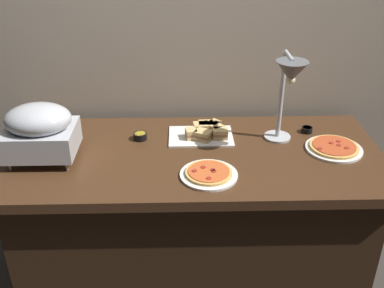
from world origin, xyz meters
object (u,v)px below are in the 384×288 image
Objects in this scene: chafing_dish at (40,130)px; sandwich_platter at (205,132)px; pizza_plate_front at (334,148)px; heat_lamp at (289,80)px; sauce_cup_near at (307,130)px; sauce_cup_far at (140,136)px; pizza_plate_center at (209,174)px.

sandwich_platter is (0.80, 0.21, -0.13)m from chafing_dish.
pizza_plate_front is 0.66m from sandwich_platter.
chafing_dish is 1.45m from pizza_plate_front.
heat_lamp is at bearing 176.48° from pizza_plate_front.
chafing_dish reaches higher than sauce_cup_near.
chafing_dish is at bearing -157.22° from sauce_cup_far.
chafing_dish is 0.51m from sauce_cup_far.
chafing_dish is 0.83m from pizza_plate_center.
sandwich_platter is at bearing -176.44° from sauce_cup_near.
pizza_plate_center is 0.50m from sauce_cup_far.
sauce_cup_far is (-0.99, 0.14, 0.01)m from pizza_plate_front.
heat_lamp is 8.15× the size of sauce_cup_near.
chafing_dish is 1.38m from sauce_cup_near.
heat_lamp is at bearing -9.81° from sauce_cup_far.
chafing_dish is at bearing -165.02° from sandwich_platter.
sauce_cup_near is (0.17, 0.18, -0.35)m from heat_lamp.
sauce_cup_far is (-0.34, 0.37, 0.01)m from pizza_plate_center.
sauce_cup_near is at bearing 113.71° from pizza_plate_front.
pizza_plate_front is (0.26, -0.02, -0.36)m from heat_lamp.
heat_lamp is 1.80× the size of pizza_plate_center.
sauce_cup_far is at bearing -176.31° from sauce_cup_near.
pizza_plate_front is 3.98× the size of sauce_cup_far.
pizza_plate_front is at bearing -14.44° from sandwich_platter.
heat_lamp is 0.82m from sauce_cup_far.
sauce_cup_near is 0.90m from sauce_cup_far.
heat_lamp reaches higher than sauce_cup_far.
sauce_cup_far is (0.45, 0.19, -0.14)m from chafing_dish.
heat_lamp is 6.73× the size of sauce_cup_far.
pizza_plate_center is 3.73× the size of sauce_cup_far.
pizza_plate_front and pizza_plate_center have the same top height.
heat_lamp is 0.58m from pizza_plate_center.
pizza_plate_center is (-0.39, -0.25, -0.36)m from heat_lamp.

